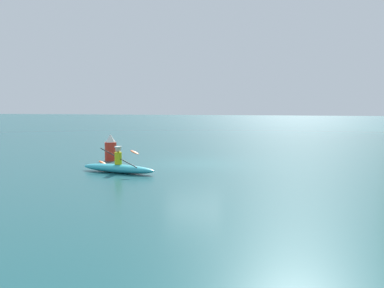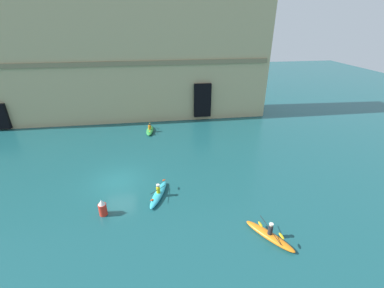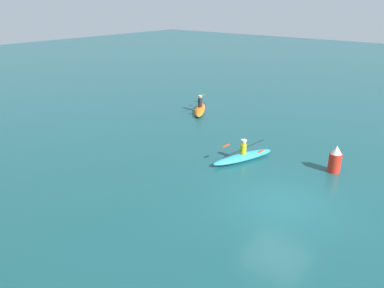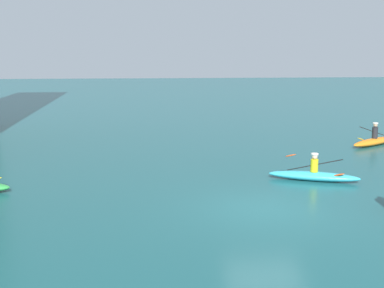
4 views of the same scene
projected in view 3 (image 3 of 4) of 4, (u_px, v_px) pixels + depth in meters
name	position (u px, v px, depth m)	size (l,w,h in m)	color
ground_plane	(282.00, 204.00, 14.20)	(120.00, 120.00, 0.00)	#195156
kayak_cyan	(243.00, 156.00, 17.92)	(1.78, 3.45, 1.06)	#33B2C6
kayak_orange	(200.00, 109.00, 25.57)	(2.46, 3.20, 1.16)	orange
marker_buoy	(335.00, 160.00, 16.61)	(0.56, 0.56, 1.25)	red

